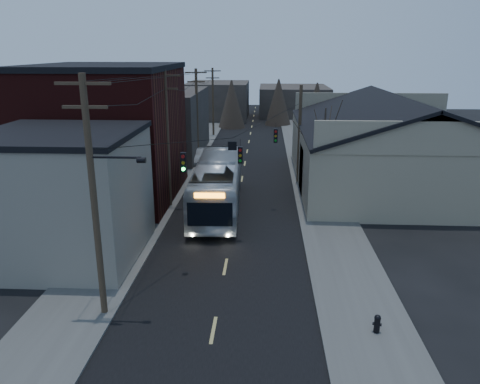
{
  "coord_description": "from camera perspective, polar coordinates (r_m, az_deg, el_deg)",
  "views": [
    {
      "loc": [
        2.05,
        -15.06,
        11.38
      ],
      "look_at": [
        0.57,
        12.19,
        3.0
      ],
      "focal_mm": 35.0,
      "sensor_mm": 36.0,
      "label": 1
    }
  ],
  "objects": [
    {
      "name": "ground",
      "position": [
        18.99,
        -3.96,
        -19.8
      ],
      "size": [
        160.0,
        160.0,
        0.0
      ],
      "primitive_type": "plane",
      "color": "black",
      "rests_on": "ground"
    },
    {
      "name": "road_surface",
      "position": [
        46.52,
        0.49,
        2.92
      ],
      "size": [
        9.0,
        110.0,
        0.02
      ],
      "primitive_type": "cube",
      "color": "black",
      "rests_on": "ground"
    },
    {
      "name": "sidewalk_left",
      "position": [
        47.24,
        -7.43,
        3.06
      ],
      "size": [
        4.0,
        110.0,
        0.12
      ],
      "primitive_type": "cube",
      "color": "#474744",
      "rests_on": "ground"
    },
    {
      "name": "sidewalk_right",
      "position": [
        46.67,
        8.49,
        2.84
      ],
      "size": [
        4.0,
        110.0,
        0.12
      ],
      "primitive_type": "cube",
      "color": "#474744",
      "rests_on": "ground"
    },
    {
      "name": "building_clapboard",
      "position": [
        27.62,
        -20.63,
        -0.63
      ],
      "size": [
        8.0,
        8.0,
        7.0
      ],
      "primitive_type": "cube",
      "color": "slate",
      "rests_on": "ground"
    },
    {
      "name": "building_brick",
      "position": [
        37.62,
        -15.74,
        6.67
      ],
      "size": [
        10.0,
        12.0,
        10.0
      ],
      "primitive_type": "cube",
      "color": "#330C0B",
      "rests_on": "ground"
    },
    {
      "name": "building_left_far",
      "position": [
        52.94,
        -9.63,
        8.27
      ],
      "size": [
        9.0,
        14.0,
        7.0
      ],
      "primitive_type": "cube",
      "color": "#322C28",
      "rests_on": "ground"
    },
    {
      "name": "warehouse",
      "position": [
        42.43,
        18.05,
        4.41
      ],
      "size": [
        16.16,
        20.6,
        7.73
      ],
      "color": "gray",
      "rests_on": "ground"
    },
    {
      "name": "building_far_left",
      "position": [
        80.9,
        -2.67,
        11.1
      ],
      "size": [
        10.0,
        12.0,
        6.0
      ],
      "primitive_type": "cube",
      "color": "#322C28",
      "rests_on": "ground"
    },
    {
      "name": "building_far_right",
      "position": [
        85.67,
        6.52,
        11.0
      ],
      "size": [
        12.0,
        14.0,
        5.0
      ],
      "primitive_type": "cube",
      "color": "#322C28",
      "rests_on": "ground"
    },
    {
      "name": "bare_tree",
      "position": [
        36.19,
        10.12,
        4.38
      ],
      "size": [
        0.4,
        0.4,
        7.2
      ],
      "primitive_type": "cone",
      "color": "black",
      "rests_on": "ground"
    },
    {
      "name": "utility_lines",
      "position": [
        40.06,
        -4.38,
        7.79
      ],
      "size": [
        11.24,
        45.28,
        10.5
      ],
      "color": "#382B1E",
      "rests_on": "ground"
    },
    {
      "name": "bus",
      "position": [
        34.23,
        -2.76,
        0.91
      ],
      "size": [
        3.56,
        13.5,
        3.74
      ],
      "primitive_type": "imported",
      "rotation": [
        0.0,
        0.0,
        3.17
      ],
      "color": "#AAB0B6",
      "rests_on": "ground"
    },
    {
      "name": "parked_car",
      "position": [
        48.75,
        -4.47,
        4.4
      ],
      "size": [
        2.0,
        4.61,
        1.47
      ],
      "primitive_type": "imported",
      "rotation": [
        0.0,
        0.0,
        -0.1
      ],
      "color": "#939699",
      "rests_on": "ground"
    },
    {
      "name": "fire_hydrant",
      "position": [
        20.81,
        16.38,
        -15.06
      ],
      "size": [
        0.39,
        0.27,
        0.8
      ],
      "rotation": [
        0.0,
        0.0,
        -0.28
      ],
      "color": "black",
      "rests_on": "sidewalk_right"
    }
  ]
}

